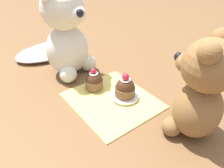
{
  "coord_description": "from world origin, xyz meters",
  "views": [
    {
      "loc": [
        -0.28,
        -0.37,
        0.38
      ],
      "look_at": [
        0.0,
        0.0,
        0.06
      ],
      "focal_mm": 35.0,
      "sensor_mm": 36.0,
      "label": 1
    }
  ],
  "objects_px": {
    "teddy_bear_cream": "(66,33)",
    "teddy_bear_tan": "(201,90)",
    "cupcake_near_cream_bear": "(94,81)",
    "cupcake_near_tan_bear": "(125,88)",
    "saucer_plate": "(125,96)"
  },
  "relations": [
    {
      "from": "teddy_bear_cream",
      "to": "cupcake_near_cream_bear",
      "type": "relative_size",
      "value": 4.42
    },
    {
      "from": "saucer_plate",
      "to": "cupcake_near_tan_bear",
      "type": "relative_size",
      "value": 1.15
    },
    {
      "from": "saucer_plate",
      "to": "cupcake_near_tan_bear",
      "type": "distance_m",
      "value": 0.03
    },
    {
      "from": "saucer_plate",
      "to": "cupcake_near_cream_bear",
      "type": "bearing_deg",
      "value": 116.12
    },
    {
      "from": "teddy_bear_cream",
      "to": "cupcake_near_cream_bear",
      "type": "bearing_deg",
      "value": -101.8
    },
    {
      "from": "teddy_bear_tan",
      "to": "cupcake_near_cream_bear",
      "type": "relative_size",
      "value": 3.73
    },
    {
      "from": "teddy_bear_tan",
      "to": "teddy_bear_cream",
      "type": "bearing_deg",
      "value": -93.09
    },
    {
      "from": "teddy_bear_cream",
      "to": "cupcake_near_cream_bear",
      "type": "distance_m",
      "value": 0.17
    },
    {
      "from": "teddy_bear_tan",
      "to": "cupcake_near_tan_bear",
      "type": "relative_size",
      "value": 3.41
    },
    {
      "from": "teddy_bear_cream",
      "to": "cupcake_near_tan_bear",
      "type": "bearing_deg",
      "value": -91.94
    },
    {
      "from": "cupcake_near_cream_bear",
      "to": "saucer_plate",
      "type": "distance_m",
      "value": 0.1
    },
    {
      "from": "teddy_bear_cream",
      "to": "cupcake_near_cream_bear",
      "type": "height_order",
      "value": "teddy_bear_cream"
    },
    {
      "from": "teddy_bear_tan",
      "to": "cupcake_near_cream_bear",
      "type": "xyz_separation_m",
      "value": [
        -0.09,
        0.27,
        -0.09
      ]
    },
    {
      "from": "cupcake_near_cream_bear",
      "to": "cupcake_near_tan_bear",
      "type": "height_order",
      "value": "cupcake_near_tan_bear"
    },
    {
      "from": "teddy_bear_cream",
      "to": "teddy_bear_tan",
      "type": "xyz_separation_m",
      "value": [
        0.09,
        -0.4,
        -0.02
      ]
    }
  ]
}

